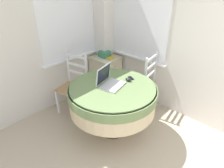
% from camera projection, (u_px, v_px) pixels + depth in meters
% --- Properties ---
extents(corner_room_shell, '(4.31, 4.83, 2.55)m').
position_uv_depth(corner_room_shell, '(116.00, 43.00, 2.63)').
color(corner_room_shell, silver).
rests_on(corner_room_shell, ground_plane).
extents(round_dining_table, '(1.20, 1.20, 0.77)m').
position_uv_depth(round_dining_table, '(112.00, 96.00, 2.72)').
color(round_dining_table, '#4C3D2D').
rests_on(round_dining_table, ground_plane).
extents(laptop, '(0.39, 0.35, 0.26)m').
position_uv_depth(laptop, '(109.00, 81.00, 2.65)').
color(laptop, silver).
rests_on(laptop, round_dining_table).
extents(computer_mouse, '(0.06, 0.09, 0.05)m').
position_uv_depth(computer_mouse, '(128.00, 80.00, 2.76)').
color(computer_mouse, black).
rests_on(computer_mouse, round_dining_table).
extents(cell_phone, '(0.10, 0.12, 0.01)m').
position_uv_depth(cell_phone, '(131.00, 78.00, 2.84)').
color(cell_phone, black).
rests_on(cell_phone, round_dining_table).
extents(dining_chair_near_back_window, '(0.49, 0.50, 1.00)m').
position_uv_depth(dining_chair_near_back_window, '(74.00, 86.00, 3.27)').
color(dining_chair_near_back_window, '#A87F51').
rests_on(dining_chair_near_back_window, ground_plane).
extents(dining_chair_near_right_window, '(0.48, 0.47, 1.00)m').
position_uv_depth(dining_chair_near_right_window, '(142.00, 83.00, 3.37)').
color(dining_chair_near_right_window, '#A87F51').
rests_on(dining_chair_near_right_window, ground_plane).
extents(corner_cabinet, '(0.46, 0.51, 0.69)m').
position_uv_depth(corner_cabinet, '(106.00, 73.00, 3.95)').
color(corner_cabinet, beige).
rests_on(corner_cabinet, ground_plane).
extents(storage_box, '(0.17, 0.19, 0.12)m').
position_uv_depth(storage_box, '(105.00, 54.00, 3.76)').
color(storage_box, '#387A5B').
rests_on(storage_box, corner_cabinet).
extents(book_on_cabinet, '(0.14, 0.18, 0.02)m').
position_uv_depth(book_on_cabinet, '(109.00, 57.00, 3.73)').
color(book_on_cabinet, gold).
rests_on(book_on_cabinet, corner_cabinet).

